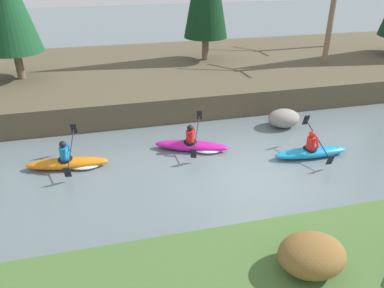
{
  "coord_description": "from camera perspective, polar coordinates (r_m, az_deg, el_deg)",
  "views": [
    {
      "loc": [
        -4.26,
        -9.21,
        6.5
      ],
      "look_at": [
        -1.49,
        1.98,
        0.55
      ],
      "focal_mm": 35.0,
      "sensor_mm": 36.0,
      "label": 1
    }
  ],
  "objects": [
    {
      "name": "ground_plane",
      "position": [
        12.05,
        9.23,
        -5.74
      ],
      "size": [
        90.0,
        90.0,
        0.0
      ],
      "primitive_type": "plane",
      "color": "slate"
    },
    {
      "name": "riverbank_far",
      "position": [
        20.89,
        -1.58,
        10.75
      ],
      "size": [
        44.0,
        10.79,
        1.1
      ],
      "color": "brown",
      "rests_on": "ground"
    },
    {
      "name": "bare_tree_mid_downstream",
      "position": [
        21.39,
        20.49,
        18.02
      ],
      "size": [
        3.0,
        2.96,
        5.38
      ],
      "color": "#7A664C",
      "rests_on": "riverbank_far"
    },
    {
      "name": "bare_tree_downstream",
      "position": [
        25.81,
        20.77,
        19.22
      ],
      "size": [
        2.94,
        2.91,
        5.28
      ],
      "color": "brown",
      "rests_on": "riverbank_far"
    },
    {
      "name": "shrub_clump_second",
      "position": [
        8.24,
        17.77,
        -15.78
      ],
      "size": [
        1.4,
        1.17,
        0.76
      ],
      "color": "brown",
      "rests_on": "riverbank_near"
    },
    {
      "name": "kayaker_lead",
      "position": [
        13.86,
        17.74,
        -1.04
      ],
      "size": [
        2.78,
        2.07,
        1.2
      ],
      "rotation": [
        0.0,
        0.0,
        -0.04
      ],
      "color": "#1993D6",
      "rests_on": "ground"
    },
    {
      "name": "kayaker_middle",
      "position": [
        13.64,
        0.42,
        -0.2
      ],
      "size": [
        2.74,
        1.99,
        1.2
      ],
      "rotation": [
        0.0,
        0.0,
        -0.37
      ],
      "color": "#C61999",
      "rests_on": "ground"
    },
    {
      "name": "kayaker_trailing",
      "position": [
        13.2,
        -17.96,
        -2.66
      ],
      "size": [
        2.79,
        2.07,
        1.2
      ],
      "rotation": [
        0.0,
        0.0,
        -0.11
      ],
      "color": "orange",
      "rests_on": "ground"
    },
    {
      "name": "boulder_midstream",
      "position": [
        15.9,
        13.79,
        3.83
      ],
      "size": [
        1.33,
        1.04,
        0.75
      ],
      "color": "gray",
      "rests_on": "ground"
    }
  ]
}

